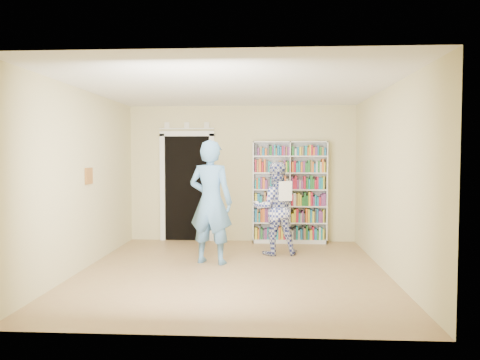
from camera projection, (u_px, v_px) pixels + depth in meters
The scene contains 11 objects.
floor at pixel (233, 271), 6.92m from camera, with size 5.00×5.00×0.00m, color #9F744D.
ceiling at pixel (232, 88), 6.78m from camera, with size 5.00×5.00×0.00m, color white.
wall_back at pixel (242, 174), 9.35m from camera, with size 4.50×4.50×0.00m, color beige.
wall_left at pixel (83, 180), 6.99m from camera, with size 5.00×5.00×0.00m, color beige.
wall_right at pixel (388, 181), 6.72m from camera, with size 5.00×5.00×0.00m, color beige.
bookshelf at pixel (290, 192), 9.15m from camera, with size 1.45×0.27×1.99m.
doorway at pixel (187, 182), 9.40m from camera, with size 1.10×0.08×2.43m.
wall_art at pixel (89, 176), 7.18m from camera, with size 0.03×0.25×0.25m, color brown.
man_blue at pixel (211, 202), 7.39m from camera, with size 0.71×0.47×1.96m, color #5385B8.
man_plaid at pixel (275, 208), 8.08m from camera, with size 0.78×0.61×1.60m, color navy.
paper_sheet at pixel (285, 191), 7.83m from camera, with size 0.23×0.01×0.33m, color white.
Camera 1 is at (0.51, -6.83, 1.71)m, focal length 35.00 mm.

